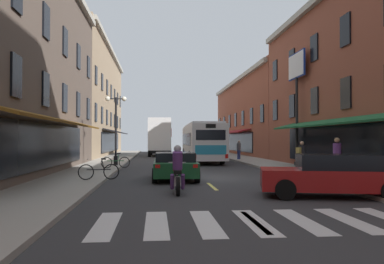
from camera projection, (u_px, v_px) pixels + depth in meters
ground_plane at (201, 179)px, 18.53m from camera, size 34.80×80.00×0.10m
lane_centre_dashes at (202, 178)px, 18.29m from camera, size 0.14×73.90×0.01m
crosswalk_near at (255, 222)px, 8.58m from camera, size 7.10×2.80×0.01m
sidewalk_left at (77, 177)px, 17.97m from camera, size 3.00×80.00×0.14m
sidewalk_right at (319, 175)px, 19.10m from camera, size 3.00×80.00×0.14m
billboard_sign at (297, 80)px, 25.20m from camera, size 0.40×2.75×7.45m
transit_bus at (201, 142)px, 32.37m from camera, size 2.81×12.43×3.14m
box_truck at (160, 137)px, 42.51m from camera, size 2.64×6.97×4.12m
sedan_near at (160, 148)px, 52.46m from camera, size 2.08×4.80×1.25m
sedan_mid at (333, 175)px, 12.30m from camera, size 4.76×2.84×1.37m
sedan_far at (175, 165)px, 17.60m from camera, size 2.08×4.26×1.26m
motorcycle_rider at (177, 172)px, 13.23m from camera, size 0.62×2.07×1.66m
bicycle_near at (116, 162)px, 22.88m from camera, size 1.70×0.48×0.91m
bicycle_mid at (99, 171)px, 16.27m from camera, size 1.71×0.48×0.91m
pedestrian_near at (302, 156)px, 20.20m from camera, size 0.53×0.41×1.62m
pedestrian_mid at (337, 156)px, 17.55m from camera, size 0.36×0.36×1.80m
pedestrian_rear at (239, 150)px, 33.04m from camera, size 0.36×0.36×1.62m
street_lamp_twin at (116, 127)px, 25.70m from camera, size 1.42×0.32×4.61m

